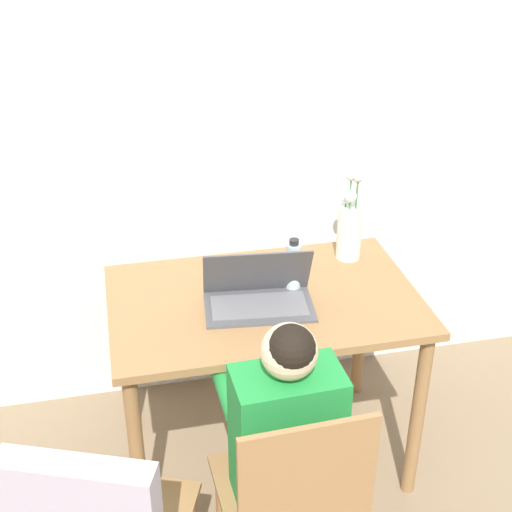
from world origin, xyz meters
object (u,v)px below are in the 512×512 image
at_px(water_bottle, 293,266).
at_px(chair_occupied, 292,505).
at_px(flower_vase, 350,225).
at_px(person_seated, 282,429).
at_px(laptop, 258,292).

bearing_deg(water_bottle, chair_occupied, -104.63).
xyz_separation_m(chair_occupied, flower_vase, (0.45, 0.89, 0.43)).
relative_size(chair_occupied, person_seated, 0.83).
bearing_deg(chair_occupied, laptop, -95.69).
distance_m(chair_occupied, person_seated, 0.22).
distance_m(chair_occupied, water_bottle, 0.83).
bearing_deg(flower_vase, chair_occupied, -117.13).
distance_m(laptop, water_bottle, 0.17).
distance_m(person_seated, water_bottle, 0.65).
bearing_deg(laptop, flower_vase, 37.89).
xyz_separation_m(laptop, flower_vase, (0.42, 0.26, 0.09)).
bearing_deg(person_seated, flower_vase, -122.98).
xyz_separation_m(person_seated, water_bottle, (0.19, 0.59, 0.20)).
xyz_separation_m(flower_vase, water_bottle, (-0.27, -0.18, -0.04)).
distance_m(person_seated, flower_vase, 0.93).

